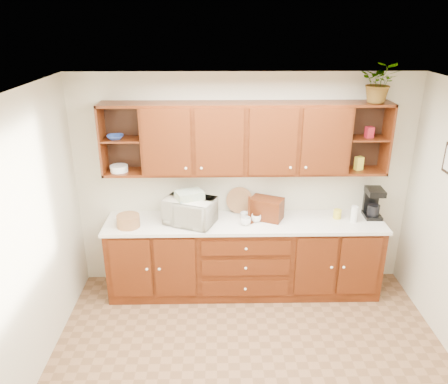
{
  "coord_description": "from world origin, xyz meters",
  "views": [
    {
      "loc": [
        -0.33,
        -3.14,
        3.15
      ],
      "look_at": [
        -0.25,
        1.15,
        1.42
      ],
      "focal_mm": 35.0,
      "sensor_mm": 36.0,
      "label": 1
    }
  ],
  "objects_px": {
    "bread_box": "(267,209)",
    "coffee_maker": "(373,203)",
    "microwave": "(190,211)",
    "potted_plant": "(380,82)"
  },
  "relations": [
    {
      "from": "bread_box",
      "to": "coffee_maker",
      "type": "bearing_deg",
      "value": 26.79
    },
    {
      "from": "bread_box",
      "to": "coffee_maker",
      "type": "relative_size",
      "value": 1.02
    },
    {
      "from": "microwave",
      "to": "coffee_maker",
      "type": "height_order",
      "value": "coffee_maker"
    },
    {
      "from": "potted_plant",
      "to": "coffee_maker",
      "type": "bearing_deg",
      "value": -1.59
    },
    {
      "from": "bread_box",
      "to": "coffee_maker",
      "type": "distance_m",
      "value": 1.26
    },
    {
      "from": "bread_box",
      "to": "potted_plant",
      "type": "height_order",
      "value": "potted_plant"
    },
    {
      "from": "bread_box",
      "to": "coffee_maker",
      "type": "height_order",
      "value": "coffee_maker"
    },
    {
      "from": "bread_box",
      "to": "potted_plant",
      "type": "relative_size",
      "value": 0.84
    },
    {
      "from": "microwave",
      "to": "coffee_maker",
      "type": "xyz_separation_m",
      "value": [
        2.15,
        0.14,
        0.02
      ]
    },
    {
      "from": "microwave",
      "to": "coffee_maker",
      "type": "distance_m",
      "value": 2.16
    }
  ]
}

